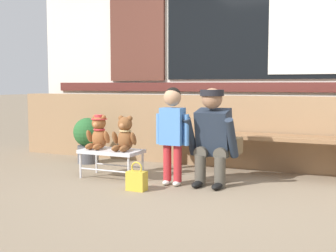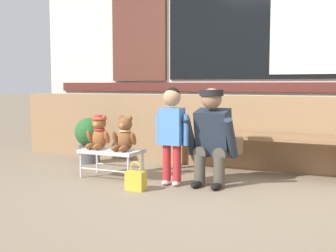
# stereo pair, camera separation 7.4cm
# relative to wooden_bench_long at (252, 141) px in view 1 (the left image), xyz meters

# --- Properties ---
(ground_plane) EXTENTS (60.00, 60.00, 0.00)m
(ground_plane) POSITION_rel_wooden_bench_long_xyz_m (-0.16, -1.06, -0.37)
(ground_plane) COLOR #84725B
(brick_low_wall) EXTENTS (6.40, 0.25, 0.85)m
(brick_low_wall) POSITION_rel_wooden_bench_long_xyz_m (-0.16, 0.37, 0.05)
(brick_low_wall) COLOR #997551
(brick_low_wall) RESTS_ON ground
(shop_facade) EXTENTS (6.53, 0.26, 3.50)m
(shop_facade) POSITION_rel_wooden_bench_long_xyz_m (-0.15, 0.88, 1.39)
(shop_facade) COLOR silver
(shop_facade) RESTS_ON ground
(wooden_bench_long) EXTENTS (2.10, 0.40, 0.44)m
(wooden_bench_long) POSITION_rel_wooden_bench_long_xyz_m (0.00, 0.00, 0.00)
(wooden_bench_long) COLOR #8E6642
(wooden_bench_long) RESTS_ON ground
(small_display_bench) EXTENTS (0.64, 0.36, 0.30)m
(small_display_bench) POSITION_rel_wooden_bench_long_xyz_m (-1.30, -0.80, -0.11)
(small_display_bench) COLOR silver
(small_display_bench) RESTS_ON ground
(teddy_bear_with_hat) EXTENTS (0.28, 0.27, 0.36)m
(teddy_bear_with_hat) POSITION_rel_wooden_bench_long_xyz_m (-1.46, -0.80, 0.10)
(teddy_bear_with_hat) COLOR #93562D
(teddy_bear_with_hat) RESTS_ON small_display_bench
(teddy_bear_plain) EXTENTS (0.28, 0.26, 0.36)m
(teddy_bear_plain) POSITION_rel_wooden_bench_long_xyz_m (-1.14, -0.80, 0.09)
(teddy_bear_plain) COLOR brown
(teddy_bear_plain) RESTS_ON small_display_bench
(child_standing) EXTENTS (0.35, 0.18, 0.96)m
(child_standing) POSITION_rel_wooden_bench_long_xyz_m (-0.58, -0.85, 0.22)
(child_standing) COLOR #B7282D
(child_standing) RESTS_ON ground
(adult_crouching) EXTENTS (0.50, 0.49, 0.95)m
(adult_crouching) POSITION_rel_wooden_bench_long_xyz_m (-0.21, -0.68, 0.11)
(adult_crouching) COLOR #4C473D
(adult_crouching) RESTS_ON ground
(handbag_on_ground) EXTENTS (0.18, 0.11, 0.27)m
(handbag_on_ground) POSITION_rel_wooden_bench_long_xyz_m (-0.79, -1.19, -0.28)
(handbag_on_ground) COLOR gold
(handbag_on_ground) RESTS_ON ground
(potted_plant) EXTENTS (0.36, 0.36, 0.57)m
(potted_plant) POSITION_rel_wooden_bench_long_xyz_m (-2.04, -0.16, -0.05)
(potted_plant) COLOR #4C4C51
(potted_plant) RESTS_ON ground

